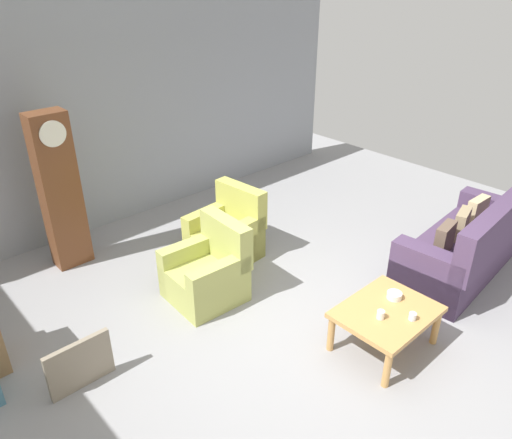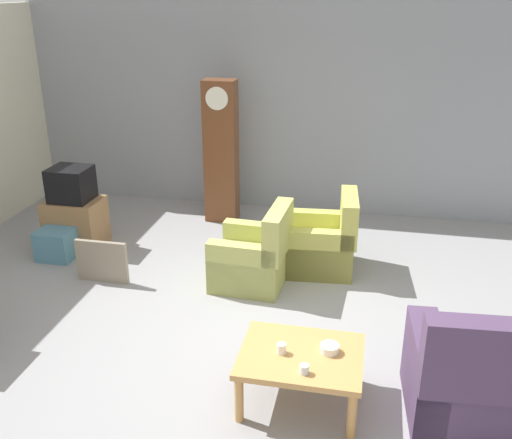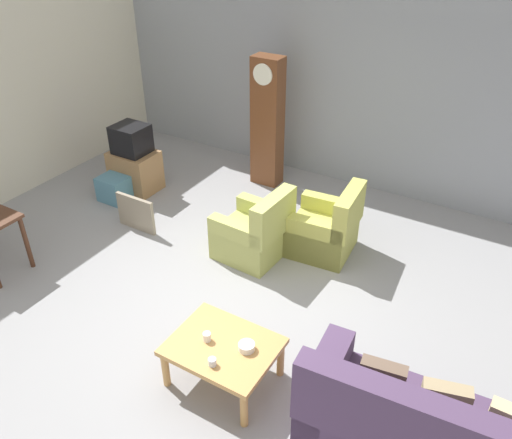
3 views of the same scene
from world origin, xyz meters
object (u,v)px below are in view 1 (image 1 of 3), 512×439
object	(u,v)px
armchair_olive_near	(208,274)
cup_white_porcelain	(381,315)
grandfather_clock	(60,192)
couch_floral	(467,246)
bowl_white_stacked	(394,295)
coffee_table_wood	(386,315)
cup_blue_rimmed	(413,316)
armchair_olive_far	(227,235)
framed_picture_leaning	(80,365)

from	to	relation	value
armchair_olive_near	cup_white_porcelain	bearing A→B (deg)	-71.71
cup_white_porcelain	grandfather_clock	bearing A→B (deg)	111.76
couch_floral	bowl_white_stacked	bearing A→B (deg)	-178.29
coffee_table_wood	cup_blue_rimmed	size ratio (longest dim) A/B	13.32
armchair_olive_far	coffee_table_wood	xyz separation A→B (m)	(0.05, -2.38, 0.08)
armchair_olive_near	grandfather_clock	size ratio (longest dim) A/B	0.47
grandfather_clock	bowl_white_stacked	distance (m)	4.03
grandfather_clock	bowl_white_stacked	xyz separation A→B (m)	(1.82, -3.56, -0.51)
couch_floral	bowl_white_stacked	distance (m)	1.68
bowl_white_stacked	cup_white_porcelain	bearing A→B (deg)	-166.22
couch_floral	grandfather_clock	world-z (taller)	grandfather_clock
grandfather_clock	armchair_olive_far	bearing A→B (deg)	-38.55
armchair_olive_near	coffee_table_wood	world-z (taller)	armchair_olive_near
grandfather_clock	bowl_white_stacked	world-z (taller)	grandfather_clock
coffee_table_wood	cup_blue_rimmed	bearing A→B (deg)	-77.42
grandfather_clock	bowl_white_stacked	bearing A→B (deg)	-62.87
armchair_olive_far	bowl_white_stacked	size ratio (longest dim) A/B	6.15
framed_picture_leaning	cup_blue_rimmed	size ratio (longest dim) A/B	8.33
couch_floral	grandfather_clock	bearing A→B (deg)	134.89
framed_picture_leaning	cup_white_porcelain	distance (m)	2.79
coffee_table_wood	grandfather_clock	world-z (taller)	grandfather_clock
armchair_olive_near	bowl_white_stacked	xyz separation A→B (m)	(0.99, -1.78, 0.18)
grandfather_clock	framed_picture_leaning	bearing A→B (deg)	-111.93
cup_white_porcelain	cup_blue_rimmed	bearing A→B (deg)	-45.94
grandfather_clock	cup_blue_rimmed	bearing A→B (deg)	-66.70
armchair_olive_near	cup_blue_rimmed	size ratio (longest dim) A/B	12.77
couch_floral	bowl_white_stacked	size ratio (longest dim) A/B	14.46
couch_floral	cup_white_porcelain	world-z (taller)	couch_floral
grandfather_clock	cup_white_porcelain	world-z (taller)	grandfather_clock
couch_floral	cup_blue_rimmed	distance (m)	1.87
armchair_olive_near	framed_picture_leaning	bearing A→B (deg)	-169.70
coffee_table_wood	cup_white_porcelain	distance (m)	0.19
cup_blue_rimmed	bowl_white_stacked	size ratio (longest dim) A/B	0.48
armchair_olive_far	cup_white_porcelain	distance (m)	2.42
couch_floral	coffee_table_wood	size ratio (longest dim) A/B	2.25
armchair_olive_near	framed_picture_leaning	xyz separation A→B (m)	(-1.67, -0.30, -0.06)
couch_floral	armchair_olive_near	world-z (taller)	couch_floral
armchair_olive_near	armchair_olive_far	xyz separation A→B (m)	(0.72, 0.53, 0.00)
cup_blue_rimmed	framed_picture_leaning	bearing A→B (deg)	144.50
couch_floral	armchair_olive_far	distance (m)	2.98
armchair_olive_far	cup_blue_rimmed	world-z (taller)	armchair_olive_far
cup_white_porcelain	bowl_white_stacked	world-z (taller)	cup_white_porcelain
armchair_olive_near	grandfather_clock	bearing A→B (deg)	115.25
armchair_olive_near	grandfather_clock	world-z (taller)	grandfather_clock
coffee_table_wood	bowl_white_stacked	bearing A→B (deg)	16.80
armchair_olive_near	armchair_olive_far	size ratio (longest dim) A/B	1.00
armchair_olive_near	coffee_table_wood	xyz separation A→B (m)	(0.77, -1.85, 0.08)
couch_floral	armchair_olive_near	bearing A→B (deg)	146.88
bowl_white_stacked	framed_picture_leaning	bearing A→B (deg)	150.91
couch_floral	grandfather_clock	distance (m)	4.99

